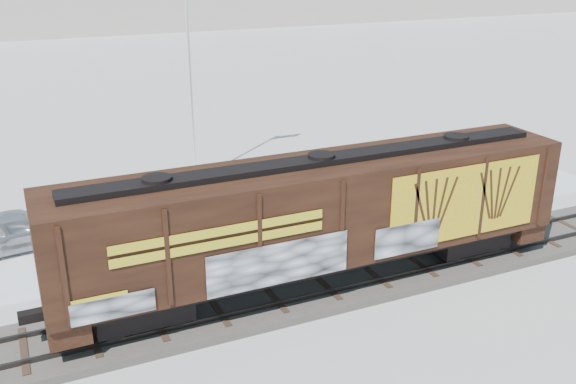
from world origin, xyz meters
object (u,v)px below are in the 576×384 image
car_silver (16,230)px  hopper_railcar (320,214)px  flagpole (193,88)px  car_white (262,202)px  car_dark (273,210)px

car_silver → hopper_railcar: bearing=-137.4°
hopper_railcar → flagpole: bearing=92.3°
hopper_railcar → car_white: (0.65, 6.99, -2.22)m
hopper_railcar → flagpole: 13.29m
hopper_railcar → car_silver: bearing=140.0°
car_dark → car_white: bearing=-22.6°
flagpole → car_white: 7.50m
car_white → car_silver: bearing=79.6°
hopper_railcar → flagpole: size_ratio=1.42×
hopper_railcar → car_dark: size_ratio=3.35×
car_silver → car_dark: (10.31, -2.29, -0.04)m
car_white → hopper_railcar: bearing=170.3°
flagpole → car_dark: bearing=-80.6°
flagpole → car_silver: bearing=-150.9°
car_silver → car_white: size_ratio=1.10×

